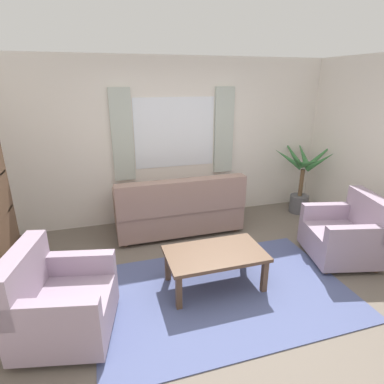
{
  "coord_description": "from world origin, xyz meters",
  "views": [
    {
      "loc": [
        -1.19,
        -2.69,
        2.25
      ],
      "look_at": [
        -0.16,
        0.7,
        0.98
      ],
      "focal_mm": 29.26,
      "sensor_mm": 36.0,
      "label": 1
    }
  ],
  "objects_px": {
    "coffee_table": "(215,257)",
    "couch": "(179,210)",
    "armchair_left": "(58,302)",
    "potted_plant": "(302,178)",
    "armchair_right": "(346,234)"
  },
  "relations": [
    {
      "from": "couch",
      "to": "coffee_table",
      "type": "bearing_deg",
      "value": 91.81
    },
    {
      "from": "coffee_table",
      "to": "couch",
      "type": "bearing_deg",
      "value": 91.81
    },
    {
      "from": "couch",
      "to": "coffee_table",
      "type": "height_order",
      "value": "couch"
    },
    {
      "from": "coffee_table",
      "to": "potted_plant",
      "type": "bearing_deg",
      "value": 35.8
    },
    {
      "from": "armchair_right",
      "to": "coffee_table",
      "type": "relative_size",
      "value": 0.92
    },
    {
      "from": "coffee_table",
      "to": "potted_plant",
      "type": "xyz_separation_m",
      "value": [
        2.22,
        1.6,
        0.25
      ]
    },
    {
      "from": "couch",
      "to": "armchair_left",
      "type": "height_order",
      "value": "couch"
    },
    {
      "from": "couch",
      "to": "coffee_table",
      "type": "relative_size",
      "value": 1.73
    },
    {
      "from": "armchair_left",
      "to": "potted_plant",
      "type": "distance_m",
      "value": 4.27
    },
    {
      "from": "coffee_table",
      "to": "armchair_left",
      "type": "bearing_deg",
      "value": -170.52
    },
    {
      "from": "couch",
      "to": "armchair_left",
      "type": "relative_size",
      "value": 1.91
    },
    {
      "from": "potted_plant",
      "to": "coffee_table",
      "type": "bearing_deg",
      "value": -144.2
    },
    {
      "from": "armchair_left",
      "to": "couch",
      "type": "bearing_deg",
      "value": -29.89
    },
    {
      "from": "armchair_right",
      "to": "potted_plant",
      "type": "xyz_separation_m",
      "value": [
        0.37,
        1.53,
        0.28
      ]
    },
    {
      "from": "armchair_left",
      "to": "potted_plant",
      "type": "bearing_deg",
      "value": -51.55
    }
  ]
}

